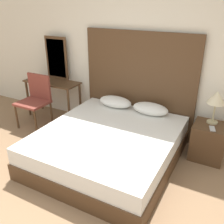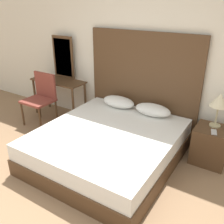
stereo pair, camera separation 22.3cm
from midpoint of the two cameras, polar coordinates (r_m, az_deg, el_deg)
wall_back at (r=4.10m, az=5.36°, el=13.24°), size 10.00×0.06×2.70m
bed at (r=3.59m, az=-2.56°, el=-7.68°), size 1.82×2.01×0.47m
headboard at (r=4.17m, az=4.52°, el=6.34°), size 1.91×0.05×1.70m
pillow_left at (r=4.20m, az=-0.77°, el=2.34°), size 0.57×0.30×0.18m
pillow_right at (r=3.96m, az=7.17°, el=0.72°), size 0.57×0.30×0.18m
phone_on_bed at (r=3.63m, az=-8.62°, el=-3.21°), size 0.16×0.15×0.01m
nightstand at (r=3.84m, az=19.59°, el=-6.40°), size 0.46×0.44×0.53m
table_lamp at (r=3.65m, az=21.17°, el=2.84°), size 0.25×0.25×0.47m
phone_on_nightstand at (r=3.61m, az=20.32°, el=-3.61°), size 0.11×0.16×0.01m
vanity_desk at (r=4.91m, az=-14.71°, el=5.36°), size 1.08×0.44×0.73m
vanity_mirror at (r=4.91m, az=-13.87°, el=11.83°), size 0.47×0.03×0.80m
chair at (r=4.69m, az=-18.36°, el=3.20°), size 0.51×0.46×0.93m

